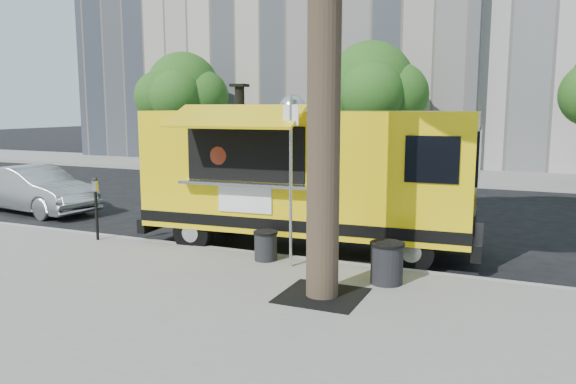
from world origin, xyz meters
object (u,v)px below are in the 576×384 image
Objects in this scene: food_truck at (306,174)px; parking_meter at (96,201)px; far_tree_a at (183,89)px; sign_post at (291,171)px; sedan at (35,190)px; trash_bin_left at (387,262)px; trash_bin_right at (266,245)px; far_tree_b at (371,85)px.

parking_meter is at bearing -163.69° from food_truck.
sign_post is (11.55, -13.85, -1.93)m from far_tree_a.
trash_bin_left is at bearing -96.41° from sedan.
far_tree_a is 15.59m from parking_meter.
food_truck is (11.14, -12.13, -2.18)m from far_tree_a.
trash_bin_right is at bearing -100.38° from food_truck.
far_tree_a is 1.35× the size of sedan.
parking_meter is 4.45m from food_truck.
far_tree_b is 12.91m from food_truck.
food_truck is at bearing -47.44° from far_tree_a.
food_truck reaches higher than trash_bin_left.
trash_bin_right is at bearing 161.53° from sign_post.
far_tree_b reaches higher than trash_bin_right.
trash_bin_left is (1.78, -0.27, -1.34)m from sign_post.
parking_meter is 0.34× the size of sedan.
far_tree_b is at bearing 100.15° from sign_post.
far_tree_b is 1.83× the size of sign_post.
trash_bin_left is 2.41m from trash_bin_right.
trash_bin_right is (-2.37, 0.46, -0.06)m from trash_bin_left.
sedan is at bearing 164.05° from sign_post.
sedan is (-4.32, 2.34, -0.33)m from parking_meter.
far_tree_a is 1.79× the size of sign_post.
far_tree_a is 19.69m from trash_bin_left.
far_tree_b is at bearing -20.02° from sedan.
sign_post is (2.55, -14.25, -1.98)m from far_tree_b.
far_tree_a is at bearing 128.77° from trash_bin_right.
far_tree_a is 17.83m from trash_bin_right.
far_tree_b is 4.12× the size of parking_meter.
sedan is at bearing -76.69° from far_tree_a.
food_truck is at bearing -80.30° from far_tree_b.
trash_bin_left is at bearing -46.02° from food_truck.
sign_post is 4.64m from parking_meter.
far_tree_b is at bearing 97.96° from trash_bin_right.
parking_meter is 2.47× the size of trash_bin_right.
trash_bin_right is (3.97, -0.00, -0.54)m from parking_meter.
trash_bin_left is (10.66, -2.81, -0.15)m from sedan.
sign_post is at bearing -50.17° from far_tree_a.
food_truck is (4.14, 1.52, 0.61)m from parking_meter.
parking_meter is 0.19× the size of food_truck.
sign_post is 0.75× the size of sedan.
far_tree_a reaches higher than parking_meter.
food_truck reaches higher than sign_post.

